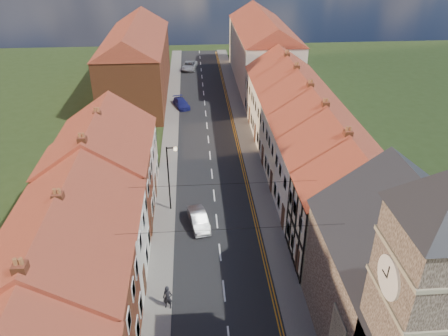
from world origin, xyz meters
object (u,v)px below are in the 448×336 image
Objects in this scene: car_mid at (199,220)px; pedestrian_left at (168,298)px; car_far at (181,103)px; church at (422,292)px; lamppost at (169,175)px; car_distant at (189,66)px.

pedestrian_left is (-2.18, -8.78, 0.36)m from car_mid.
car_far is 35.84m from pedestrian_left.
lamppost is (-13.17, 16.68, -2.34)m from church.
car_mid reaches higher than car_far.
car_far is 2.33× the size of pedestrian_left.
church is 14.96m from pedestrian_left.
church is 60.28m from car_distant.
church is 4.09× the size of car_mid.
car_far is at bearing 82.73° from car_mid.
car_distant is (-11.36, 58.97, -5.21)m from church.
car_distant is at bearing 87.55° from lamppost.
pedestrian_left is at bearing -114.74° from car_mid.
lamppost is at bearing -81.99° from car_distant.
church is 21.38m from lamppost.
car_far is (-12.56, 41.22, -5.30)m from church.
pedestrian_left is (-0.50, -35.83, 0.40)m from car_far.
church is 3.15× the size of car_distant.
car_mid is at bearing -78.93° from car_distant.
car_far is 17.79m from car_distant.
pedestrian_left is at bearing -81.35° from car_distant.
pedestrian_left is (-1.70, -53.58, 0.30)m from car_distant.
church reaches higher than pedestrian_left.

